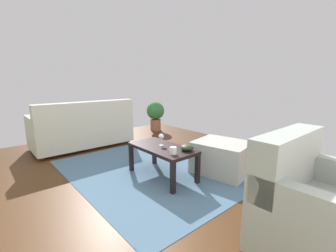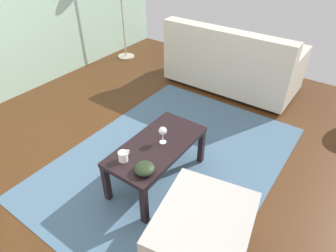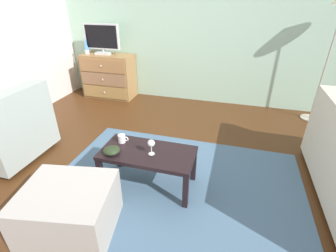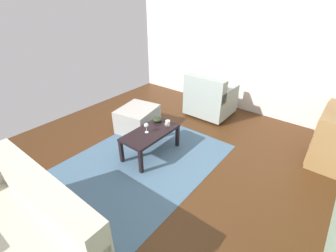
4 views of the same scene
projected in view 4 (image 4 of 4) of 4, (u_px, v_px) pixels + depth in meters
ground_plane at (160, 162)px, 3.66m from camera, size 5.71×5.08×0.05m
wall_plain_left at (242, 48)px, 4.79m from camera, size 0.12×5.08×2.58m
area_rug at (141, 162)px, 3.62m from camera, size 2.60×1.90×0.01m
dresser at (334, 136)px, 3.52m from camera, size 0.96×0.49×0.81m
coffee_table at (150, 135)px, 3.65m from camera, size 0.93×0.47×0.41m
wine_glass at (146, 126)px, 3.55m from camera, size 0.07×0.07×0.16m
mug at (168, 123)px, 3.77m from camera, size 0.11×0.08×0.08m
bowl_decorative at (157, 119)px, 3.89m from camera, size 0.16×0.16×0.07m
couch_large at (22, 237)px, 2.14m from camera, size 0.85×1.74×0.88m
armchair at (209, 99)px, 4.85m from camera, size 0.80×0.85×0.88m
ottoman at (138, 119)px, 4.39m from camera, size 0.80×0.72×0.43m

